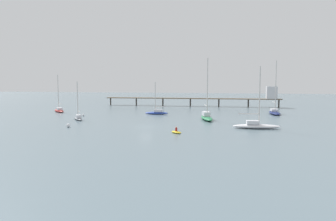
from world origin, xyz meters
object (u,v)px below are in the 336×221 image
pier (227,96)px  mooring_buoy_far (83,115)px  dinghy_yellow (176,132)px  sailboat_navy (275,111)px  sailboat_white (256,125)px  mooring_buoy_mid (68,126)px  sailboat_red (59,110)px  sailboat_gray (78,117)px  sailboat_green (207,116)px  sailboat_blue (157,112)px

pier → mooring_buoy_far: bearing=-130.5°
dinghy_yellow → sailboat_navy: bearing=62.3°
sailboat_white → mooring_buoy_mid: 35.56m
sailboat_white → sailboat_navy: bearing=78.0°
sailboat_red → mooring_buoy_far: sailboat_red is taller
pier → dinghy_yellow: bearing=-95.3°
sailboat_gray → dinghy_yellow: (25.93, -13.55, -0.41)m
sailboat_green → sailboat_red: bearing=167.4°
sailboat_gray → sailboat_blue: bearing=48.5°
sailboat_green → dinghy_yellow: 20.28m
sailboat_navy → sailboat_gray: (-45.45, -23.69, -0.12)m
sailboat_blue → sailboat_gray: size_ratio=0.99×
sailboat_green → sailboat_red: (-44.28, 9.90, -0.19)m
sailboat_blue → dinghy_yellow: bearing=-68.8°
dinghy_yellow → mooring_buoy_far: dinghy_yellow is taller
pier → sailboat_red: size_ratio=5.86×
pier → sailboat_blue: bearing=-118.5°
sailboat_blue → mooring_buoy_mid: (-9.93, -27.93, -0.25)m
sailboat_white → sailboat_navy: sailboat_navy is taller
sailboat_blue → mooring_buoy_far: sailboat_blue is taller
pier → sailboat_green: (-2.72, -41.52, -2.98)m
mooring_buoy_far → sailboat_navy: bearing=18.4°
sailboat_green → mooring_buoy_far: (-31.73, 1.14, -0.58)m
sailboat_gray → dinghy_yellow: 29.26m
sailboat_white → mooring_buoy_far: (-42.18, 12.54, -0.40)m
sailboat_blue → sailboat_navy: sailboat_navy is taller
sailboat_green → mooring_buoy_far: size_ratio=26.05×
sailboat_gray → mooring_buoy_mid: (4.44, -11.70, -0.26)m
sailboat_gray → sailboat_green: bearing=12.7°
sailboat_green → pier: bearing=86.3°
sailboat_white → sailboat_red: sailboat_white is taller
sailboat_navy → sailboat_gray: bearing=-152.5°
sailboat_navy → dinghy_yellow: sailboat_navy is taller
dinghy_yellow → sailboat_gray: bearing=152.4°
pier → mooring_buoy_mid: bearing=-114.5°
sailboat_red → mooring_buoy_mid: 34.39m
sailboat_red → mooring_buoy_mid: (19.83, -28.09, -0.29)m
mooring_buoy_mid → sailboat_white: bearing=11.0°
sailboat_white → mooring_buoy_mid: (-34.91, -6.79, -0.30)m
sailboat_white → sailboat_gray: (-39.35, 4.91, -0.04)m
pier → dinghy_yellow: pier is taller
pier → sailboat_white: sailboat_white is taller
sailboat_gray → sailboat_white: bearing=-7.1°
sailboat_red → sailboat_navy: sailboat_navy is taller
mooring_buoy_far → mooring_buoy_mid: mooring_buoy_mid is taller
mooring_buoy_mid → sailboat_red: bearing=125.2°
sailboat_green → mooring_buoy_far: sailboat_green is taller
sailboat_green → sailboat_navy: bearing=46.1°
pier → sailboat_white: bearing=-81.7°
sailboat_navy → mooring_buoy_far: sailboat_navy is taller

